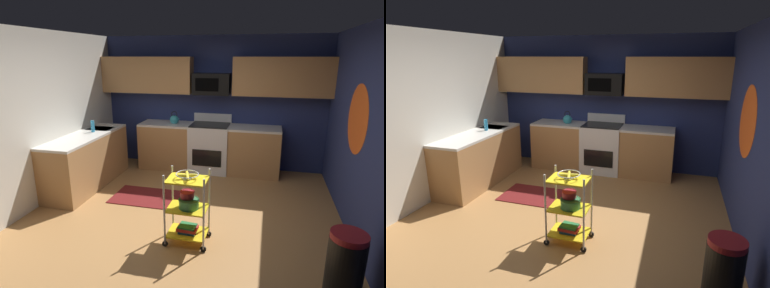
{
  "view_description": "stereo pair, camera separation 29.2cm",
  "coord_description": "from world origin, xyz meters",
  "views": [
    {
      "loc": [
        1.1,
        -3.75,
        2.22
      ],
      "look_at": [
        0.12,
        0.27,
        1.05
      ],
      "focal_mm": 29.29,
      "sensor_mm": 36.0,
      "label": 1
    },
    {
      "loc": [
        1.38,
        -3.67,
        2.22
      ],
      "look_at": [
        0.12,
        0.27,
        1.05
      ],
      "focal_mm": 29.29,
      "sensor_mm": 36.0,
      "label": 2
    }
  ],
  "objects": [
    {
      "name": "rolling_cart",
      "position": [
        0.24,
        -0.45,
        0.45
      ],
      "size": [
        0.54,
        0.36,
        0.91
      ],
      "color": "silver",
      "rests_on": "ground"
    },
    {
      "name": "fruit_bowl",
      "position": [
        0.24,
        -0.45,
        0.88
      ],
      "size": [
        0.27,
        0.27,
        0.07
      ],
      "color": "silver",
      "rests_on": "rolling_cart"
    },
    {
      "name": "counter_run",
      "position": [
        -0.79,
        1.59,
        0.46
      ],
      "size": [
        3.57,
        2.5,
        0.92
      ],
      "color": "#B27F4C",
      "rests_on": "ground"
    },
    {
      "name": "upper_cabinets",
      "position": [
        -0.01,
        2.23,
        1.85
      ],
      "size": [
        4.4,
        0.33,
        0.7
      ],
      "color": "#B27F4C"
    },
    {
      "name": "book_stack",
      "position": [
        0.24,
        -0.45,
        0.18
      ],
      "size": [
        0.25,
        0.18,
        0.09
      ],
      "color": "#1E4C8C",
      "rests_on": "rolling_cart"
    },
    {
      "name": "oven_range",
      "position": [
        0.03,
        2.1,
        0.48
      ],
      "size": [
        0.76,
        0.65,
        1.1
      ],
      "color": "white",
      "rests_on": "ground"
    },
    {
      "name": "wall_flower_decal",
      "position": [
        2.2,
        0.49,
        1.45
      ],
      "size": [
        0.0,
        0.89,
        0.89
      ],
      "primitive_type": "cylinder",
      "rotation": [
        0.0,
        1.57,
        0.0
      ],
      "color": "#E5591E"
    },
    {
      "name": "mixing_bowl_large",
      "position": [
        0.25,
        -0.45,
        0.52
      ],
      "size": [
        0.25,
        0.25,
        0.11
      ],
      "color": "#387F4C",
      "rests_on": "rolling_cart"
    },
    {
      "name": "kettle",
      "position": [
        -0.69,
        2.1,
        1.0
      ],
      "size": [
        0.21,
        0.18,
        0.26
      ],
      "color": "teal",
      "rests_on": "counter_run"
    },
    {
      "name": "floor",
      "position": [
        0.0,
        0.0,
        -0.02
      ],
      "size": [
        4.4,
        4.8,
        0.04
      ],
      "primitive_type": "cube",
      "color": "#A87542",
      "rests_on": "ground"
    },
    {
      "name": "mixing_bowl_small",
      "position": [
        0.23,
        -0.42,
        0.62
      ],
      "size": [
        0.18,
        0.18,
        0.08
      ],
      "color": "maroon",
      "rests_on": "rolling_cart"
    },
    {
      "name": "floor_rug",
      "position": [
        -0.72,
        0.61,
        0.01
      ],
      "size": [
        1.1,
        0.7,
        0.01
      ],
      "primitive_type": "cube",
      "rotation": [
        0.0,
        0.0,
        0.0
      ],
      "color": "maroon",
      "rests_on": "ground"
    },
    {
      "name": "dish_soap_bottle",
      "position": [
        -1.88,
        1.06,
        1.02
      ],
      "size": [
        0.06,
        0.06,
        0.2
      ],
      "primitive_type": "cylinder",
      "color": "#2D8CBF",
      "rests_on": "counter_run"
    },
    {
      "name": "trash_can",
      "position": [
        1.9,
        -0.96,
        0.33
      ],
      "size": [
        0.34,
        0.42,
        0.66
      ],
      "color": "black",
      "rests_on": "ground"
    },
    {
      "name": "wall_left",
      "position": [
        -2.23,
        0.0,
        1.3
      ],
      "size": [
        0.06,
        4.8,
        2.6
      ],
      "primitive_type": "cube",
      "color": "silver",
      "rests_on": "ground"
    },
    {
      "name": "wall_back",
      "position": [
        0.0,
        2.43,
        1.3
      ],
      "size": [
        4.52,
        0.06,
        2.6
      ],
      "primitive_type": "cube",
      "color": "navy",
      "rests_on": "ground"
    },
    {
      "name": "wall_right",
      "position": [
        2.23,
        0.0,
        1.3
      ],
      "size": [
        0.06,
        4.8,
        2.6
      ],
      "primitive_type": "cube",
      "color": "navy",
      "rests_on": "ground"
    },
    {
      "name": "microwave",
      "position": [
        0.03,
        2.21,
        1.7
      ],
      "size": [
        0.7,
        0.39,
        0.4
      ],
      "color": "black"
    }
  ]
}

